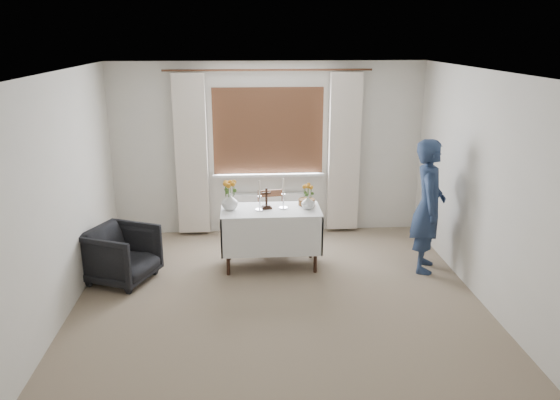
# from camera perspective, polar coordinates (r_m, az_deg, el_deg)

# --- Properties ---
(ground) EXTENTS (5.00, 5.00, 0.00)m
(ground) POSITION_cam_1_polar(r_m,az_deg,el_deg) (6.02, -0.02, -11.40)
(ground) COLOR gray
(ground) RESTS_ON ground
(altar_table) EXTENTS (1.24, 0.64, 0.76)m
(altar_table) POSITION_cam_1_polar(r_m,az_deg,el_deg) (6.93, -0.96, -3.98)
(altar_table) COLOR white
(altar_table) RESTS_ON ground
(wooden_chair) EXTENTS (0.43, 0.43, 0.84)m
(wooden_chair) POSITION_cam_1_polar(r_m,az_deg,el_deg) (7.37, -0.72, -2.35)
(wooden_chair) COLOR brown
(wooden_chair) RESTS_ON ground
(armchair) EXTENTS (0.96, 0.95, 0.67)m
(armchair) POSITION_cam_1_polar(r_m,az_deg,el_deg) (6.81, -16.20, -5.52)
(armchair) COLOR black
(armchair) RESTS_ON ground
(person) EXTENTS (0.56, 0.70, 1.67)m
(person) POSITION_cam_1_polar(r_m,az_deg,el_deg) (6.94, 15.24, -0.61)
(person) COLOR navy
(person) RESTS_ON ground
(radiator) EXTENTS (1.10, 0.10, 0.60)m
(radiator) POSITION_cam_1_polar(r_m,az_deg,el_deg) (8.12, -1.18, -1.37)
(radiator) COLOR white
(radiator) RESTS_ON ground
(wooden_cross) EXTENTS (0.14, 0.11, 0.27)m
(wooden_cross) POSITION_cam_1_polar(r_m,az_deg,el_deg) (6.79, -1.43, 0.16)
(wooden_cross) COLOR black
(wooden_cross) RESTS_ON altar_table
(candlestick_left) EXTENTS (0.13, 0.13, 0.38)m
(candlestick_left) POSITION_cam_1_polar(r_m,az_deg,el_deg) (6.72, -2.15, 0.49)
(candlestick_left) COLOR silver
(candlestick_left) RESTS_ON altar_table
(candlestick_right) EXTENTS (0.13, 0.13, 0.39)m
(candlestick_right) POSITION_cam_1_polar(r_m,az_deg,el_deg) (6.78, 0.35, 0.68)
(candlestick_right) COLOR silver
(candlestick_right) RESTS_ON altar_table
(flower_vase_left) EXTENTS (0.22, 0.22, 0.21)m
(flower_vase_left) POSITION_cam_1_polar(r_m,az_deg,el_deg) (6.79, -5.28, -0.15)
(flower_vase_left) COLOR silver
(flower_vase_left) RESTS_ON altar_table
(flower_vase_right) EXTENTS (0.17, 0.17, 0.17)m
(flower_vase_right) POSITION_cam_1_polar(r_m,az_deg,el_deg) (6.80, 2.94, -0.24)
(flower_vase_right) COLOR silver
(flower_vase_right) RESTS_ON altar_table
(wicker_basket) EXTENTS (0.27, 0.27, 0.08)m
(wicker_basket) POSITION_cam_1_polar(r_m,az_deg,el_deg) (6.97, 2.79, -0.20)
(wicker_basket) COLOR brown
(wicker_basket) RESTS_ON altar_table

